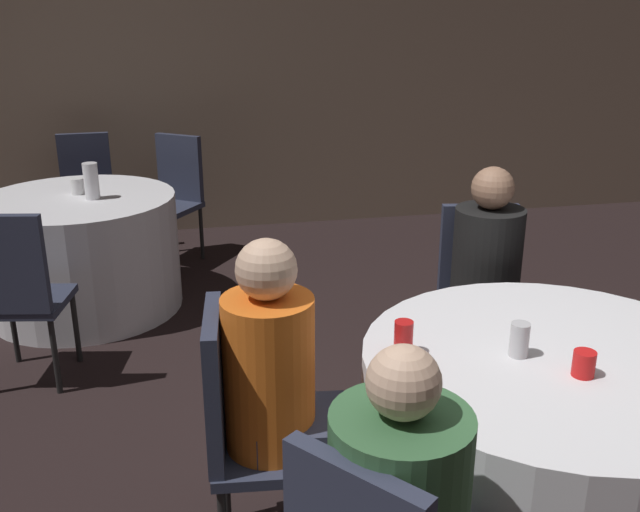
{
  "coord_description": "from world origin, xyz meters",
  "views": [
    {
      "loc": [
        -1.07,
        -2.04,
        1.9
      ],
      "look_at": [
        -0.47,
        0.83,
        0.84
      ],
      "focal_mm": 40.0,
      "sensor_mm": 36.0,
      "label": 1
    }
  ],
  "objects_px": {
    "person_orange_shirt": "(291,407)",
    "soda_can_red": "(403,338)",
    "chair_near_west": "(241,418)",
    "table_far": "(82,253)",
    "chair_far_northeast": "(175,188)",
    "chair_near_north": "(479,285)",
    "soda_can_silver": "(519,340)",
    "chair_far_south": "(17,286)",
    "person_black_shirt": "(488,291)",
    "table_near": "(546,447)",
    "bottle_far": "(91,181)",
    "chair_far_north": "(87,186)"
  },
  "relations": [
    {
      "from": "chair_far_northeast",
      "to": "soda_can_silver",
      "type": "bearing_deg",
      "value": 144.82
    },
    {
      "from": "table_near",
      "to": "bottle_far",
      "type": "bearing_deg",
      "value": 125.41
    },
    {
      "from": "soda_can_silver",
      "to": "chair_near_north",
      "type": "bearing_deg",
      "value": 72.41
    },
    {
      "from": "table_far",
      "to": "chair_near_west",
      "type": "height_order",
      "value": "chair_near_west"
    },
    {
      "from": "chair_far_south",
      "to": "bottle_far",
      "type": "bearing_deg",
      "value": 82.96
    },
    {
      "from": "chair_near_north",
      "to": "chair_far_north",
      "type": "height_order",
      "value": "same"
    },
    {
      "from": "chair_near_west",
      "to": "chair_far_northeast",
      "type": "height_order",
      "value": "same"
    },
    {
      "from": "chair_far_north",
      "to": "chair_near_west",
      "type": "bearing_deg",
      "value": 100.74
    },
    {
      "from": "table_far",
      "to": "table_near",
      "type": "bearing_deg",
      "value": -53.66
    },
    {
      "from": "chair_near_west",
      "to": "chair_near_north",
      "type": "distance_m",
      "value": 1.61
    },
    {
      "from": "table_far",
      "to": "chair_far_north",
      "type": "bearing_deg",
      "value": 92.77
    },
    {
      "from": "table_near",
      "to": "chair_far_north",
      "type": "bearing_deg",
      "value": 118.28
    },
    {
      "from": "chair_far_north",
      "to": "table_near",
      "type": "bearing_deg",
      "value": 115.51
    },
    {
      "from": "chair_far_north",
      "to": "bottle_far",
      "type": "height_order",
      "value": "bottle_far"
    },
    {
      "from": "person_orange_shirt",
      "to": "soda_can_red",
      "type": "distance_m",
      "value": 0.45
    },
    {
      "from": "chair_near_west",
      "to": "bottle_far",
      "type": "bearing_deg",
      "value": -158.27
    },
    {
      "from": "table_near",
      "to": "chair_far_south",
      "type": "relative_size",
      "value": 1.42
    },
    {
      "from": "chair_near_west",
      "to": "soda_can_silver",
      "type": "bearing_deg",
      "value": 90.69
    },
    {
      "from": "chair_near_west",
      "to": "soda_can_red",
      "type": "distance_m",
      "value": 0.62
    },
    {
      "from": "chair_near_north",
      "to": "chair_far_northeast",
      "type": "xyz_separation_m",
      "value": [
        -1.46,
        2.29,
        0.0
      ]
    },
    {
      "from": "chair_near_north",
      "to": "table_near",
      "type": "bearing_deg",
      "value": 90.0
    },
    {
      "from": "table_near",
      "to": "chair_far_north",
      "type": "relative_size",
      "value": 1.42
    },
    {
      "from": "table_far",
      "to": "chair_far_northeast",
      "type": "height_order",
      "value": "chair_far_northeast"
    },
    {
      "from": "chair_far_south",
      "to": "soda_can_red",
      "type": "bearing_deg",
      "value": -31.67
    },
    {
      "from": "chair_near_north",
      "to": "bottle_far",
      "type": "height_order",
      "value": "bottle_far"
    },
    {
      "from": "chair_far_northeast",
      "to": "soda_can_red",
      "type": "relative_size",
      "value": 7.82
    },
    {
      "from": "person_black_shirt",
      "to": "soda_can_red",
      "type": "height_order",
      "value": "person_black_shirt"
    },
    {
      "from": "soda_can_red",
      "to": "bottle_far",
      "type": "relative_size",
      "value": 0.54
    },
    {
      "from": "chair_far_northeast",
      "to": "person_black_shirt",
      "type": "height_order",
      "value": "person_black_shirt"
    },
    {
      "from": "chair_far_south",
      "to": "soda_can_red",
      "type": "relative_size",
      "value": 7.82
    },
    {
      "from": "chair_far_north",
      "to": "chair_far_northeast",
      "type": "bearing_deg",
      "value": 160.52
    },
    {
      "from": "chair_far_south",
      "to": "person_orange_shirt",
      "type": "xyz_separation_m",
      "value": [
        1.14,
        -1.44,
        0.03
      ]
    },
    {
      "from": "chair_far_south",
      "to": "table_far",
      "type": "bearing_deg",
      "value": 90.0
    },
    {
      "from": "table_far",
      "to": "soda_can_silver",
      "type": "height_order",
      "value": "soda_can_silver"
    },
    {
      "from": "table_near",
      "to": "soda_can_silver",
      "type": "xyz_separation_m",
      "value": [
        -0.14,
        0.03,
        0.43
      ]
    },
    {
      "from": "person_black_shirt",
      "to": "bottle_far",
      "type": "bearing_deg",
      "value": -28.64
    },
    {
      "from": "soda_can_silver",
      "to": "chair_far_north",
      "type": "bearing_deg",
      "value": 116.73
    },
    {
      "from": "chair_near_west",
      "to": "chair_far_south",
      "type": "xyz_separation_m",
      "value": [
        -0.97,
        1.42,
        0.0
      ]
    },
    {
      "from": "person_orange_shirt",
      "to": "bottle_far",
      "type": "distance_m",
      "value": 2.53
    },
    {
      "from": "chair_near_west",
      "to": "person_black_shirt",
      "type": "distance_m",
      "value": 1.49
    },
    {
      "from": "chair_near_west",
      "to": "chair_near_north",
      "type": "xyz_separation_m",
      "value": [
        1.29,
        0.96,
        0.0
      ]
    },
    {
      "from": "chair_near_north",
      "to": "chair_far_northeast",
      "type": "relative_size",
      "value": 1.0
    },
    {
      "from": "chair_far_south",
      "to": "soda_can_red",
      "type": "height_order",
      "value": "chair_far_south"
    },
    {
      "from": "person_orange_shirt",
      "to": "soda_can_silver",
      "type": "height_order",
      "value": "person_orange_shirt"
    },
    {
      "from": "chair_near_west",
      "to": "chair_far_northeast",
      "type": "relative_size",
      "value": 1.0
    },
    {
      "from": "table_near",
      "to": "table_far",
      "type": "bearing_deg",
      "value": 126.34
    },
    {
      "from": "chair_near_west",
      "to": "chair_far_northeast",
      "type": "bearing_deg",
      "value": -171.05
    },
    {
      "from": "person_black_shirt",
      "to": "soda_can_silver",
      "type": "distance_m",
      "value": 0.96
    },
    {
      "from": "table_far",
      "to": "soda_can_red",
      "type": "relative_size",
      "value": 9.96
    },
    {
      "from": "chair_far_northeast",
      "to": "soda_can_silver",
      "type": "xyz_separation_m",
      "value": [
        1.13,
        -3.34,
        0.24
      ]
    }
  ]
}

